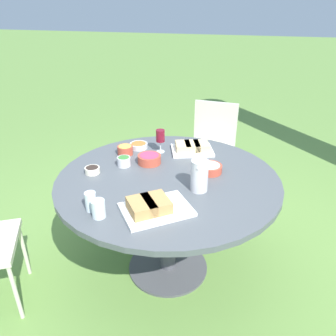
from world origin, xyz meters
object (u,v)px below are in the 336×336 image
Objects in this scene: chair_near_left at (212,140)px; water_pitcher at (199,176)px; dining_table at (168,191)px; wine_glass at (160,137)px.

chair_near_left is 1.48m from water_pitcher.
water_pitcher is (0.11, 0.22, 0.21)m from dining_table.
chair_near_left is 5.12× the size of wine_glass.
dining_table is 1.61× the size of chair_near_left.
dining_table is 8.24× the size of wine_glass.
dining_table is 0.45m from wine_glass.
wine_glass reaches higher than chair_near_left.
water_pitcher is 1.11× the size of wine_glass.
chair_near_left is at bearing 176.27° from dining_table.
water_pitcher reaches higher than chair_near_left.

